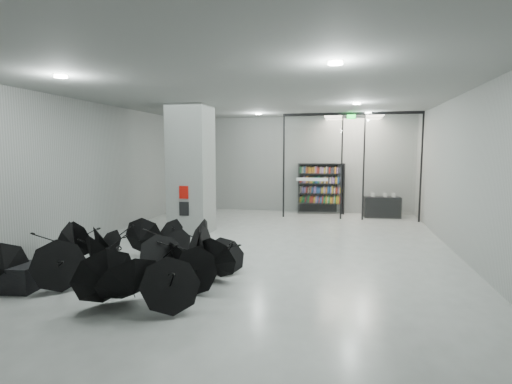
% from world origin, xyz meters
% --- Properties ---
extents(room, '(14.00, 14.02, 4.01)m').
position_xyz_m(room, '(0.00, 0.00, 2.84)').
color(room, gray).
rests_on(room, ground).
extents(column, '(1.20, 1.20, 4.00)m').
position_xyz_m(column, '(-2.50, 2.00, 2.00)').
color(column, slate).
rests_on(column, ground).
extents(fire_cabinet, '(0.28, 0.04, 0.38)m').
position_xyz_m(fire_cabinet, '(-2.50, 1.38, 1.35)').
color(fire_cabinet, '#A50A07').
rests_on(fire_cabinet, column).
extents(info_panel, '(0.30, 0.03, 0.42)m').
position_xyz_m(info_panel, '(-2.50, 1.38, 0.85)').
color(info_panel, black).
rests_on(info_panel, column).
extents(exit_sign, '(0.30, 0.06, 0.15)m').
position_xyz_m(exit_sign, '(2.40, 5.30, 3.82)').
color(exit_sign, '#0CE533').
rests_on(exit_sign, room).
extents(glass_partition, '(5.06, 0.08, 4.00)m').
position_xyz_m(glass_partition, '(2.39, 5.50, 2.18)').
color(glass_partition, silver).
rests_on(glass_partition, ground).
extents(bench, '(1.58, 0.84, 0.48)m').
position_xyz_m(bench, '(-4.10, -3.56, 0.24)').
color(bench, black).
rests_on(bench, ground).
extents(bookshelf, '(1.92, 0.66, 2.07)m').
position_xyz_m(bookshelf, '(1.27, 6.75, 1.04)').
color(bookshelf, black).
rests_on(bookshelf, ground).
extents(shop_counter, '(1.40, 0.65, 0.81)m').
position_xyz_m(shop_counter, '(3.67, 6.20, 0.41)').
color(shop_counter, black).
rests_on(shop_counter, ground).
extents(umbrella_cluster, '(5.26, 4.53, 1.29)m').
position_xyz_m(umbrella_cluster, '(-1.96, -2.38, 0.31)').
color(umbrella_cluster, black).
rests_on(umbrella_cluster, ground).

